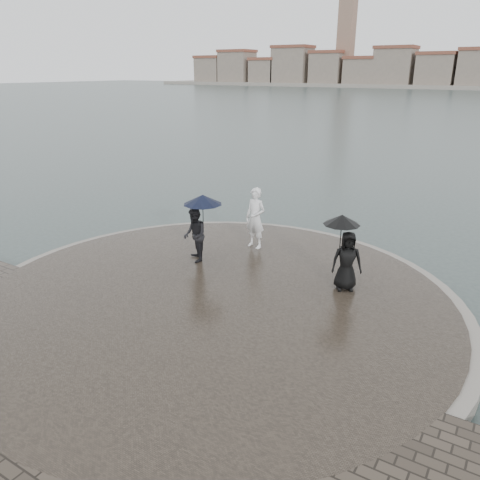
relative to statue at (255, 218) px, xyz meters
The scene contains 6 objects.
ground 7.22m from the statue, 83.31° to the right, with size 400.00×400.00×0.00m, color #2B3835.
kerb_ring 3.83m from the statue, 76.89° to the right, with size 12.50×12.50×0.32m, color gray.
quay_tip 3.82m from the statue, 76.89° to the right, with size 11.90×11.90×0.36m, color #2D261E.
statue is the anchor object (origin of this frame).
visitor_left 2.10m from the statue, 114.13° to the right, with size 1.31×1.15×2.04m.
visitor_right 3.73m from the statue, 21.88° to the right, with size 1.18×0.97×1.95m.
Camera 1 is at (6.21, -5.17, 5.74)m, focal length 35.00 mm.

